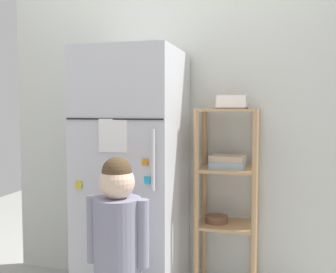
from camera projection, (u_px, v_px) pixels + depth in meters
kitchen_wall_back at (170, 136)px, 2.87m from camera, size 2.44×0.03×2.12m
refrigerator at (134, 178)px, 2.57m from camera, size 0.59×0.70×1.62m
child_standing at (118, 237)px, 2.01m from camera, size 0.33×0.24×1.02m
pantry_shelf_unit at (227, 185)px, 2.60m from camera, size 0.39×0.32×1.26m
fruit_bin at (232, 102)px, 2.56m from camera, size 0.19×0.16×0.09m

